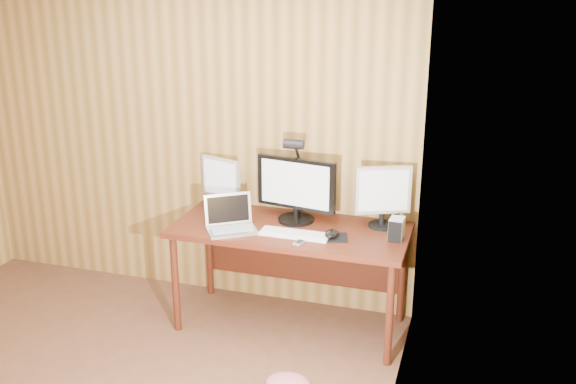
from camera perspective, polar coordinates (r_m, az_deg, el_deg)
The scene contains 13 objects.
desk at distance 4.47m, azimuth 0.46°, elevation -4.29°, with size 1.60×0.70×0.75m.
monitor_center at distance 4.40m, azimuth 0.72°, elevation 0.29°, with size 0.58×0.25×0.45m.
monitor_left at distance 4.68m, azimuth -5.95°, elevation 0.89°, with size 0.33×0.16×0.38m.
monitor_right at distance 4.34m, azimuth 8.44°, elevation -0.25°, with size 0.36×0.18×0.43m.
laptop at distance 4.33m, azimuth -5.16°, elevation -2.59°, with size 0.40×0.38×0.23m.
keyboard at distance 4.23m, azimuth 0.61°, elevation -3.75°, with size 0.47×0.15×0.02m.
mousepad at distance 4.21m, azimuth 3.87°, elevation -4.04°, with size 0.21×0.17×0.00m, color black.
mouse at distance 4.20m, azimuth 3.88°, elevation -3.75°, with size 0.08×0.12×0.04m, color black.
hard_drive at distance 4.20m, azimuth 9.62°, elevation -3.26°, with size 0.09×0.13×0.14m.
phone at distance 4.11m, azimuth 1.03°, elevation -4.50°, with size 0.07×0.11×0.01m.
speaker at distance 4.49m, azimuth 9.37°, elevation -1.96°, with size 0.05×0.05×0.12m, color black.
desk_lamp at distance 4.46m, azimuth 0.74°, elevation 2.44°, with size 0.14×0.20×0.61m.
fabric_pile at distance 4.02m, azimuth 0.01°, elevation -16.70°, with size 0.27×0.22×0.09m, color #B35765, non-canonical shape.
Camera 1 is at (2.11, -2.25, 2.36)m, focal length 40.00 mm.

